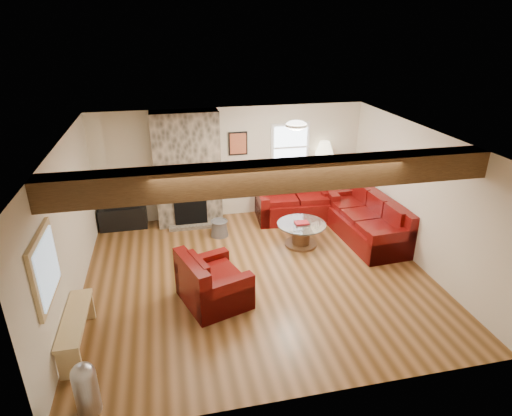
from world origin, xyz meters
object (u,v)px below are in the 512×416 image
(armchair_red, at_px, (214,278))
(coffee_table, at_px, (301,234))
(television, at_px, (121,198))
(tv_cabinet, at_px, (123,217))
(sofa_three, at_px, (364,217))
(floor_lamp, at_px, (324,152))
(loveseat, at_px, (296,199))

(armchair_red, height_order, coffee_table, armchair_red)
(television, bearing_deg, coffee_table, -24.15)
(coffee_table, relative_size, tv_cabinet, 0.98)
(sofa_three, bearing_deg, television, -110.74)
(armchair_red, bearing_deg, television, 8.89)
(armchair_red, xyz_separation_m, floor_lamp, (2.97, 3.13, 1.01))
(floor_lamp, bearing_deg, sofa_three, -76.89)
(loveseat, height_order, armchair_red, loveseat)
(sofa_three, bearing_deg, loveseat, -141.53)
(tv_cabinet, bearing_deg, loveseat, -4.48)
(tv_cabinet, bearing_deg, coffee_table, -24.15)
(coffee_table, xyz_separation_m, tv_cabinet, (-3.55, 1.59, 0.01))
(tv_cabinet, relative_size, floor_lamp, 0.59)
(floor_lamp, bearing_deg, tv_cabinet, -179.75)
(coffee_table, bearing_deg, armchair_red, -142.12)
(sofa_three, xyz_separation_m, television, (-4.93, 1.52, 0.26))
(loveseat, xyz_separation_m, armchair_red, (-2.23, -2.81, -0.04))
(television, height_order, floor_lamp, floor_lamp)
(tv_cabinet, bearing_deg, television, 0.00)
(sofa_three, relative_size, coffee_table, 2.36)
(sofa_three, distance_m, loveseat, 1.65)
(tv_cabinet, distance_m, floor_lamp, 4.72)
(loveseat, relative_size, television, 2.37)
(floor_lamp, bearing_deg, television, -179.75)
(tv_cabinet, height_order, floor_lamp, floor_lamp)
(sofa_three, xyz_separation_m, floor_lamp, (-0.36, 1.54, 0.99))
(sofa_three, relative_size, floor_lamp, 1.37)
(floor_lamp, bearing_deg, armchair_red, -133.52)
(armchair_red, relative_size, television, 1.42)
(armchair_red, bearing_deg, sofa_three, -82.85)
(tv_cabinet, distance_m, television, 0.46)
(sofa_three, relative_size, television, 3.10)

